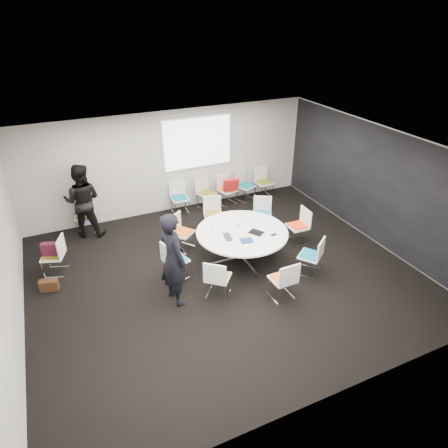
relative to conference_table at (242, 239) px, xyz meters
name	(u,v)px	position (x,y,z in m)	size (l,w,h in m)	color
room_shell	(227,217)	(-0.54, -0.37, 0.88)	(8.08, 7.08, 2.88)	black
conference_table	(242,239)	(0.00, 0.00, 0.00)	(2.06, 2.06, 0.73)	silver
projection_screen	(198,143)	(0.17, 3.09, 1.33)	(1.90, 0.03, 1.35)	white
chair_ring_a	(297,232)	(1.58, 0.09, -0.24)	(0.46, 0.48, 0.88)	silver
chair_ring_b	(262,220)	(1.08, 0.98, -0.24)	(0.62, 0.62, 0.88)	silver
chair_ring_c	(213,220)	(-0.07, 1.51, -0.24)	(0.56, 0.56, 0.88)	silver
chair_ring_d	(183,239)	(-1.09, 0.97, -0.24)	(0.64, 0.63, 0.88)	silver
chair_ring_e	(176,267)	(-1.61, -0.06, -0.24)	(0.56, 0.57, 0.88)	silver
chair_ring_f	(218,284)	(-1.03, -1.00, -0.24)	(0.64, 0.64, 0.88)	silver
chair_ring_g	(283,286)	(0.12, -1.58, -0.24)	(0.47, 0.46, 0.88)	silver
chair_ring_h	(310,262)	(1.10, -1.11, -0.24)	(0.64, 0.63, 0.88)	silver
chair_back_a	(180,204)	(-0.53, 2.79, -0.24)	(0.49, 0.47, 0.88)	silver
chair_back_b	(206,199)	(0.27, 2.79, -0.24)	(0.57, 0.57, 0.88)	silver
chair_back_c	(228,195)	(0.92, 2.74, -0.24)	(0.56, 0.55, 0.88)	silver
chair_back_d	(245,191)	(1.53, 2.79, -0.24)	(0.60, 0.59, 0.88)	silver
chair_back_e	(263,188)	(2.14, 2.79, -0.24)	(0.48, 0.47, 0.88)	silver
chair_spare_left	(55,262)	(-3.93, 1.18, -0.24)	(0.58, 0.58, 0.88)	silver
chair_person_back	(86,222)	(-3.06, 2.79, -0.24)	(0.57, 0.57, 0.88)	silver
person_main	(173,259)	(-1.84, -0.76, 0.45)	(0.71, 0.46, 1.94)	black
person_back	(83,201)	(-3.07, 2.63, 0.42)	(0.92, 0.71, 1.89)	black
laptop	(230,236)	(-0.36, -0.11, 0.22)	(0.35, 0.23, 0.03)	#333338
laptop_lid	(214,230)	(-0.64, 0.12, 0.34)	(0.30, 0.02, 0.22)	silver
notebook_black	(256,232)	(0.26, -0.19, 0.22)	(0.22, 0.30, 0.02)	black
tablet_folio	(247,241)	(-0.10, -0.41, 0.22)	(0.26, 0.20, 0.03)	navy
papers_right	(261,222)	(0.60, 0.21, 0.21)	(0.30, 0.21, 0.00)	white
papers_front	(267,228)	(0.59, -0.12, 0.21)	(0.30, 0.21, 0.00)	white
cup	(238,225)	(0.00, 0.21, 0.25)	(0.08, 0.08, 0.09)	white
phone	(274,235)	(0.56, -0.43, 0.21)	(0.14, 0.07, 0.01)	black
maroon_bag	(51,249)	(-3.94, 1.18, 0.10)	(0.40, 0.14, 0.28)	#421123
brown_bag	(49,285)	(-4.13, 0.60, -0.40)	(0.36, 0.16, 0.24)	#372011
red_jacket	(231,185)	(0.92, 2.52, 0.18)	(0.44, 0.10, 0.35)	#AF1715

